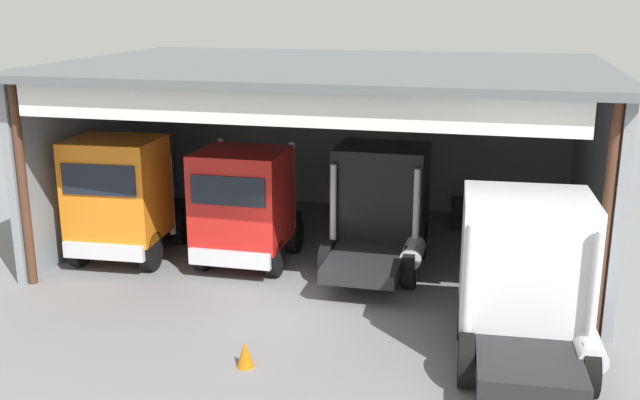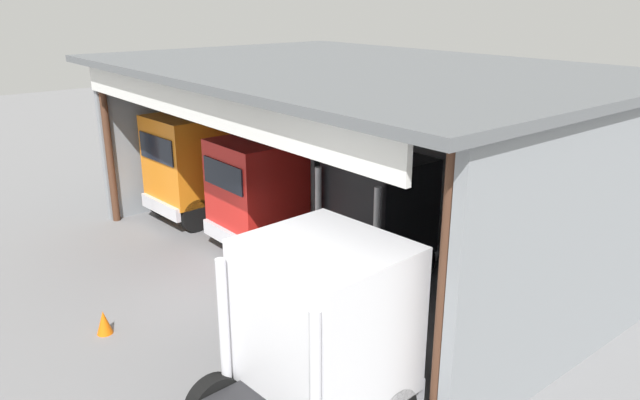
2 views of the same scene
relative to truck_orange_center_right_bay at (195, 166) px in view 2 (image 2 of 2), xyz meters
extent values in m
plane|color=slate|center=(5.56, -2.49, -1.84)|extent=(80.00, 80.00, 0.00)
cube|color=gray|center=(5.56, 7.26, 0.84)|extent=(14.63, 0.24, 5.37)
cube|color=gray|center=(-1.75, 2.38, 0.84)|extent=(0.24, 9.75, 5.37)
cube|color=gray|center=(12.88, 2.38, 0.84)|extent=(0.24, 9.75, 5.37)
cube|color=slate|center=(5.56, 2.04, 3.62)|extent=(15.23, 10.42, 0.20)
cylinder|color=#4C2D1E|center=(-1.50, -2.34, 0.84)|extent=(0.24, 0.24, 5.37)
cylinder|color=#4C2D1E|center=(12.63, -2.34, 0.84)|extent=(0.24, 0.24, 5.37)
cube|color=white|center=(5.56, -2.76, 3.17)|extent=(13.16, 0.12, 0.90)
cube|color=orange|center=(0.04, -0.34, 0.36)|extent=(2.55, 2.19, 2.80)
cube|color=black|center=(0.10, -1.39, 0.85)|extent=(2.07, 0.18, 0.84)
cube|color=silver|center=(0.11, -1.42, -1.14)|extent=(2.32, 0.29, 0.44)
cube|color=#232326|center=(-0.07, 1.65, -1.11)|extent=(2.03, 3.73, 0.36)
cylinder|color=silver|center=(1.07, 0.89, -0.08)|extent=(0.18, 0.18, 2.41)
cylinder|color=silver|center=(-1.12, 0.77, -0.08)|extent=(0.18, 0.18, 2.41)
cylinder|color=silver|center=(-1.15, 1.28, -0.99)|extent=(0.63, 1.23, 0.56)
cylinder|color=black|center=(1.13, -0.69, -1.29)|extent=(0.36, 1.12, 1.10)
cylinder|color=black|center=(-1.00, -0.82, -1.29)|extent=(0.36, 1.12, 1.10)
cylinder|color=black|center=(0.99, 1.71, -1.29)|extent=(0.36, 1.12, 1.10)
cylinder|color=black|center=(-1.14, 1.58, -1.29)|extent=(0.36, 1.12, 1.10)
cube|color=red|center=(3.56, 0.12, 0.21)|extent=(2.40, 2.21, 2.59)
cube|color=black|center=(3.57, -1.00, 0.66)|extent=(2.03, 0.07, 0.78)
cube|color=silver|center=(3.57, -1.03, -1.19)|extent=(2.27, 0.17, 0.44)
cube|color=#232326|center=(3.55, 1.70, -1.16)|extent=(1.81, 2.87, 0.36)
cylinder|color=silver|center=(4.63, 1.38, 0.10)|extent=(0.18, 0.18, 2.89)
cylinder|color=silver|center=(2.48, 1.37, 0.10)|extent=(0.18, 0.18, 2.89)
cylinder|color=silver|center=(2.48, 1.39, -1.04)|extent=(0.57, 1.20, 0.56)
cylinder|color=black|center=(4.61, -0.31, -1.34)|extent=(0.31, 1.00, 1.00)
cylinder|color=black|center=(2.52, -0.32, -1.34)|extent=(0.31, 1.00, 1.00)
cylinder|color=black|center=(4.60, 1.70, -1.34)|extent=(0.31, 1.00, 1.00)
cylinder|color=black|center=(2.51, 1.69, -1.34)|extent=(0.31, 1.00, 1.00)
cube|color=black|center=(7.18, 1.63, 0.24)|extent=(2.53, 2.04, 2.54)
cube|color=black|center=(7.19, 2.66, 0.68)|extent=(2.14, 0.07, 0.76)
cube|color=silver|center=(7.19, 2.69, -1.13)|extent=(2.39, 0.18, 0.44)
cube|color=#232326|center=(7.17, -0.29, -1.10)|extent=(1.91, 3.49, 0.36)
cylinder|color=silver|center=(6.04, 0.47, -0.05)|extent=(0.18, 0.18, 2.46)
cylinder|color=silver|center=(8.30, 0.45, -0.05)|extent=(0.18, 0.18, 2.46)
cylinder|color=silver|center=(8.30, 0.01, -0.98)|extent=(0.57, 1.20, 0.56)
cylinder|color=black|center=(6.08, 2.04, -1.28)|extent=(0.31, 1.13, 1.12)
cylinder|color=black|center=(8.29, 2.02, -1.28)|extent=(0.31, 1.13, 1.12)
cylinder|color=black|center=(6.06, -0.28, -1.28)|extent=(0.31, 1.13, 1.12)
cylinder|color=black|center=(8.27, -0.29, -1.28)|extent=(0.31, 1.13, 1.12)
cube|color=white|center=(10.98, -3.39, 0.28)|extent=(2.71, 2.44, 2.69)
cube|color=black|center=(10.91, -2.23, 0.75)|extent=(2.19, 0.19, 0.81)
cube|color=silver|center=(10.91, -2.20, -1.16)|extent=(2.46, 0.31, 0.44)
cylinder|color=silver|center=(9.90, -4.75, 0.02)|extent=(0.18, 0.18, 2.66)
cylinder|color=silver|center=(12.22, -4.62, 0.02)|extent=(0.18, 0.18, 2.66)
cylinder|color=black|center=(9.81, -3.00, -1.31)|extent=(0.36, 1.08, 1.06)
cylinder|color=#194CB2|center=(10.21, 5.87, -1.41)|extent=(0.58, 0.58, 0.86)
cube|color=black|center=(9.41, 5.26, -1.34)|extent=(0.90, 0.60, 1.00)
cone|color=orange|center=(5.51, -5.38, -1.56)|extent=(0.36, 0.36, 0.56)
camera|label=1|loc=(10.25, -18.36, 5.50)|focal=41.45mm
camera|label=2|loc=(17.92, -9.20, 5.42)|focal=33.73mm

